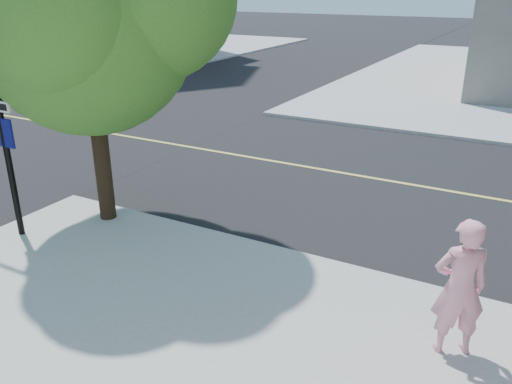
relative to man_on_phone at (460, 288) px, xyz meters
The scene contains 5 objects.
ground 7.45m from the man_on_phone, 168.31° to the left, with size 140.00×140.00×0.00m, color black.
road_ew 9.44m from the man_on_phone, 140.31° to the left, with size 140.00×9.00×0.01m, color black.
sidewalk_nw 37.99m from the man_on_phone, 142.73° to the left, with size 26.00×25.00×0.12m, color #ACACAC.
man_on_phone is the anchor object (origin of this frame).
car_a 22.66m from the man_on_phone, 154.59° to the left, with size 2.67×5.80×1.61m, color white.
Camera 1 is at (7.66, -7.49, 4.50)m, focal length 36.86 mm.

